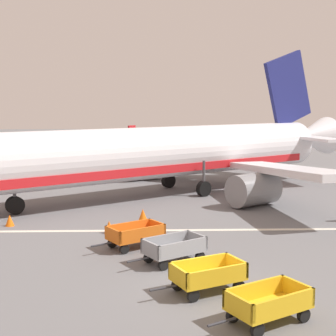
{
  "coord_description": "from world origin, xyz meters",
  "views": [
    {
      "loc": [
        -1.73,
        -16.88,
        6.69
      ],
      "look_at": [
        -0.88,
        12.09,
        2.8
      ],
      "focal_mm": 51.71,
      "sensor_mm": 36.0,
      "label": 1
    }
  ],
  "objects": [
    {
      "name": "baggage_cart_nearest",
      "position": [
        1.76,
        -2.85,
        0.6
      ],
      "size": [
        3.45,
        2.45,
        1.07
      ],
      "color": "gold",
      "rests_on": "ground"
    },
    {
      "name": "traffic_cone_mid_apron",
      "position": [
        -9.66,
        9.25,
        0.32
      ],
      "size": [
        0.49,
        0.49,
        0.64
      ],
      "primitive_type": "cone",
      "color": "orange",
      "rests_on": "ground"
    },
    {
      "name": "apron_stripe",
      "position": [
        0.0,
        8.05,
        0.01
      ],
      "size": [
        120.0,
        0.36,
        0.01
      ],
      "primitive_type": "cube",
      "color": "silver",
      "rests_on": "ground"
    },
    {
      "name": "ground_plane",
      "position": [
        0.0,
        0.0,
        0.0
      ],
      "size": [
        220.0,
        220.0,
        0.0
      ],
      "primitive_type": "plane",
      "color": "slate"
    },
    {
      "name": "traffic_cone_near_plane",
      "position": [
        -4.07,
        7.59,
        0.34
      ],
      "size": [
        0.51,
        0.51,
        0.67
      ],
      "primitive_type": "cone",
      "color": "orange",
      "rests_on": "ground"
    },
    {
      "name": "baggage_cart_third_in_row",
      "position": [
        -0.89,
        2.88,
        0.6
      ],
      "size": [
        3.38,
        2.55,
        1.07
      ],
      "color": "gray",
      "rests_on": "ground"
    },
    {
      "name": "baggage_cart_second_in_row",
      "position": [
        0.18,
        -0.35,
        0.6
      ],
      "size": [
        3.53,
        2.33,
        1.07
      ],
      "color": "gold",
      "rests_on": "ground"
    },
    {
      "name": "traffic_cone_by_carts",
      "position": [
        -2.38,
        10.09,
        0.36
      ],
      "size": [
        0.55,
        0.55,
        0.73
      ],
      "primitive_type": "cone",
      "color": "orange",
      "rests_on": "ground"
    },
    {
      "name": "airplane",
      "position": [
        -0.58,
        18.52,
        3.05
      ],
      "size": [
        33.18,
        28.16,
        11.34
      ],
      "color": "silver",
      "rests_on": "ground"
    },
    {
      "name": "baggage_cart_fourth_in_row",
      "position": [
        -2.61,
        5.09,
        0.6
      ],
      "size": [
        3.36,
        2.59,
        1.07
      ],
      "color": "orange",
      "rests_on": "ground"
    }
  ]
}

